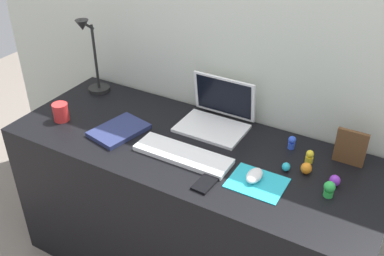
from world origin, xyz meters
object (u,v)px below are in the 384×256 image
desk_lamp (92,58)px  toy_figurine_green (329,189)px  notebook_pad (119,130)px  toy_figurine_yellow (310,156)px  toy_figurine_blue (292,142)px  laptop (217,114)px  picture_frame (351,148)px  toy_figurine_orange (306,168)px  cell_phone (206,182)px  toy_figurine_purple (335,181)px  toy_figurine_cyan (286,167)px  mouse (254,176)px  keyboard (183,155)px  coffee_mug (61,112)px

desk_lamp → toy_figurine_green: (1.26, -0.21, -0.16)m
notebook_pad → toy_figurine_yellow: (0.80, 0.20, 0.02)m
notebook_pad → toy_figurine_blue: toy_figurine_blue is taller
laptop → picture_frame: size_ratio=2.00×
toy_figurine_orange → toy_figurine_yellow: (-0.01, 0.08, 0.00)m
cell_phone → toy_figurine_purple: 0.48m
picture_frame → toy_figurine_orange: size_ratio=3.16×
toy_figurine_cyan → notebook_pad: bearing=-172.2°
mouse → toy_figurine_yellow: size_ratio=1.72×
cell_phone → toy_figurine_yellow: (0.29, 0.32, 0.02)m
notebook_pad → picture_frame: (0.93, 0.27, 0.06)m
keyboard → toy_figurine_cyan: toy_figurine_cyan is taller
toy_figurine_cyan → toy_figurine_purple: bearing=0.9°
desk_lamp → laptop: bearing=2.4°
laptop → toy_figurine_purple: 0.60m
cell_phone → toy_figurine_purple: toy_figurine_purple is taller
toy_figurine_yellow → toy_figurine_blue: 0.11m
picture_frame → toy_figurine_orange: bearing=-130.2°
coffee_mug → toy_figurine_green: 1.22m
toy_figurine_green → toy_figurine_purple: size_ratio=1.39×
toy_figurine_green → toy_figurine_blue: size_ratio=1.07×
laptop → coffee_mug: 0.72m
laptop → toy_figurine_orange: laptop is taller
picture_frame → toy_figurine_green: 0.24m
mouse → coffee_mug: coffee_mug is taller
toy_figurine_orange → toy_figurine_cyan: bearing=-162.8°
laptop → toy_figurine_purple: bearing=-16.4°
toy_figurine_yellow → toy_figurine_cyan: 0.12m
notebook_pad → toy_figurine_orange: size_ratio=5.06×
desk_lamp → toy_figurine_green: desk_lamp is taller
keyboard → toy_figurine_orange: 0.49m
coffee_mug → keyboard: bearing=2.6°
cell_phone → toy_figurine_cyan: size_ratio=3.53×
cell_phone → toy_figurine_yellow: toy_figurine_yellow is taller
desk_lamp → toy_figurine_purple: 1.28m
notebook_pad → laptop: bearing=50.4°
keyboard → notebook_pad: same height
laptop → mouse: size_ratio=3.12×
desk_lamp → toy_figurine_purple: bearing=-6.4°
toy_figurine_orange → toy_figurine_blue: (-0.11, 0.14, 0.01)m
toy_figurine_blue → mouse: bearing=-100.7°
notebook_pad → toy_figurine_purple: size_ratio=5.30×
laptop → toy_figurine_cyan: size_ratio=8.26×
coffee_mug → toy_figurine_cyan: 1.04m
toy_figurine_orange → toy_figurine_green: toy_figurine_green is taller
laptop → mouse: (0.31, -0.29, -0.03)m
toy_figurine_blue → coffee_mug: bearing=-163.0°
toy_figurine_orange → coffee_mug: bearing=-171.2°
toy_figurine_yellow → toy_figurine_blue: size_ratio=0.95×
picture_frame → toy_figurine_green: bearing=-93.2°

